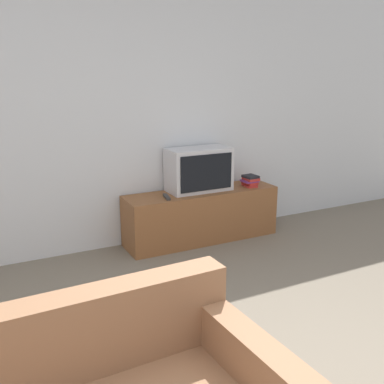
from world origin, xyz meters
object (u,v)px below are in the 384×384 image
at_px(book_stack, 250,181).
at_px(remote_on_stand, 167,197).
at_px(tv_stand, 201,215).
at_px(television, 199,169).

xyz_separation_m(book_stack, remote_on_stand, (-0.99, -0.02, -0.05)).
bearing_deg(book_stack, tv_stand, 174.46).
distance_m(tv_stand, television, 0.49).
relative_size(tv_stand, book_stack, 8.72).
bearing_deg(tv_stand, remote_on_stand, -170.23).
bearing_deg(book_stack, television, 170.24).
distance_m(tv_stand, book_stack, 0.66).
distance_m(book_stack, remote_on_stand, 0.99).
height_order(tv_stand, book_stack, book_stack).
bearing_deg(remote_on_stand, tv_stand, 9.77).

